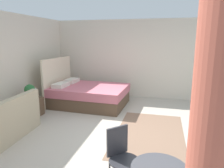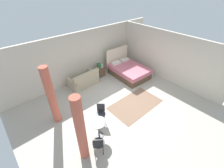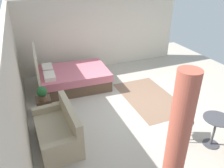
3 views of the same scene
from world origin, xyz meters
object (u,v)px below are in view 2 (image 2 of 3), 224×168
cafe_chair_near_couch (98,144)px  potted_plant (99,66)px  couch (84,80)px  vase (102,66)px  balcony_table (98,126)px  nightstand (101,72)px  cafe_chair_near_window (101,111)px  bed (128,70)px

cafe_chair_near_couch → potted_plant: bearing=52.3°
couch → vase: size_ratio=6.53×
balcony_table → cafe_chair_near_couch: bearing=-127.1°
nightstand → cafe_chair_near_window: 3.52m
bed → nightstand: (-1.23, 1.03, -0.10)m
potted_plant → balcony_table: (-2.53, -3.27, -0.19)m
potted_plant → bed: bearing=-38.0°
balcony_table → cafe_chair_near_couch: cafe_chair_near_couch is taller
couch → bed: bearing=-19.3°
nightstand → bed: bearing=-40.2°
couch → nightstand: bearing=7.7°
nightstand → balcony_table: balcony_table is taller
cafe_chair_near_couch → vase: bearing=50.6°
potted_plant → vase: bearing=9.9°
vase → potted_plant: bearing=-170.1°
cafe_chair_near_couch → cafe_chair_near_window: bearing=49.0°
couch → nightstand: 1.26m
potted_plant → cafe_chair_near_couch: (-2.96, -3.83, -0.17)m
bed → vase: 1.56m
potted_plant → vase: 0.24m
couch → balcony_table: bearing=-114.1°
couch → balcony_table: size_ratio=2.16×
couch → vase: couch is taller
bed → potted_plant: size_ratio=5.77×
cafe_chair_near_window → cafe_chair_near_couch: size_ratio=1.01×
potted_plant → couch: bearing=-171.5°
balcony_table → cafe_chair_near_window: 0.70m
nightstand → vase: 0.38m
potted_plant → nightstand: bearing=-1.9°
potted_plant → balcony_table: potted_plant is taller
nightstand → potted_plant: 0.46m
nightstand → potted_plant: potted_plant is taller
bed → balcony_table: bed is taller
potted_plant → balcony_table: bearing=-127.8°
nightstand → potted_plant: bearing=178.1°
vase → cafe_chair_near_window: size_ratio=0.28×
balcony_table → cafe_chair_near_window: size_ratio=0.83×
nightstand → vase: bearing=19.2°
bed → cafe_chair_near_window: bearing=-152.7°
bed → cafe_chair_near_couch: (-4.28, -2.79, 0.19)m
balcony_table → bed: bearing=30.1°
couch → nightstand: size_ratio=3.29×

